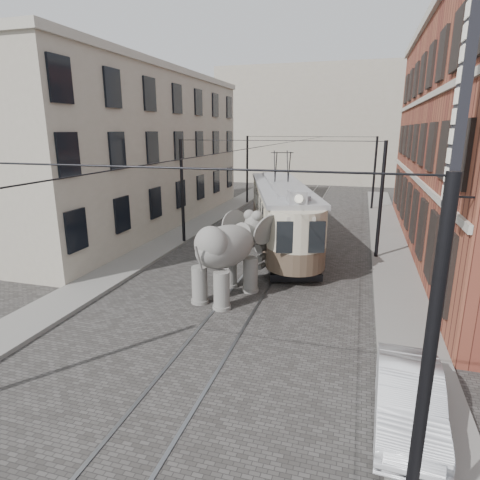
% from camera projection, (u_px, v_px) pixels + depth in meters
% --- Properties ---
extents(ground, '(120.00, 120.00, 0.00)m').
position_uv_depth(ground, '(249.00, 290.00, 17.07)').
color(ground, '#44413F').
extents(tram_rails, '(1.54, 80.00, 0.02)m').
position_uv_depth(tram_rails, '(249.00, 290.00, 17.07)').
color(tram_rails, slate).
rests_on(tram_rails, ground).
extents(sidewalk_right, '(2.00, 60.00, 0.15)m').
position_uv_depth(sidewalk_right, '(402.00, 305.00, 15.42)').
color(sidewalk_right, slate).
rests_on(sidewalk_right, ground).
extents(sidewalk_left, '(2.00, 60.00, 0.15)m').
position_uv_depth(sidewalk_left, '(113.00, 274.00, 18.82)').
color(sidewalk_left, slate).
rests_on(sidewalk_left, ground).
extents(stucco_building, '(7.00, 24.00, 10.00)m').
position_uv_depth(stucco_building, '(133.00, 152.00, 28.03)').
color(stucco_building, '#A29986').
rests_on(stucco_building, ground).
extents(distant_block, '(28.00, 10.00, 14.00)m').
position_uv_depth(distant_block, '(331.00, 126.00, 52.30)').
color(distant_block, '#A29986').
rests_on(distant_block, ground).
extents(catenary, '(11.00, 30.20, 6.00)m').
position_uv_depth(catenary, '(271.00, 200.00, 20.98)').
color(catenary, black).
rests_on(catenary, ground).
extents(tram, '(6.59, 13.60, 5.31)m').
position_uv_depth(tram, '(281.00, 199.00, 23.47)').
color(tram, '#BDB399').
rests_on(tram, ground).
extents(elephant, '(4.30, 5.89, 3.23)m').
position_uv_depth(elephant, '(226.00, 258.00, 16.01)').
color(elephant, slate).
rests_on(elephant, ground).
extents(parked_car, '(1.54, 4.00, 1.30)m').
position_uv_depth(parked_car, '(408.00, 399.00, 9.16)').
color(parked_car, silver).
rests_on(parked_car, ground).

